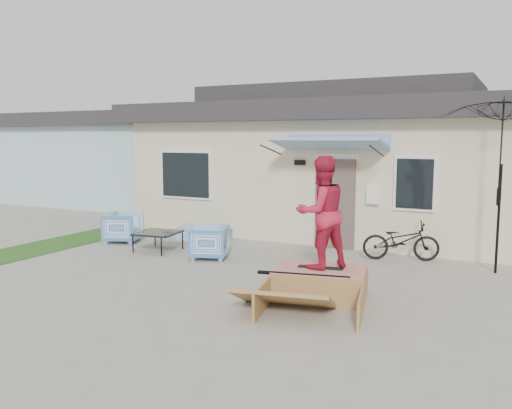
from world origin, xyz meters
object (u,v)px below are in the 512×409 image
at_px(loveseat, 204,228).
at_px(skater, 321,211).
at_px(bicycle, 401,237).
at_px(coffee_table, 158,241).
at_px(armchair_left, 123,226).
at_px(armchair_right, 209,241).
at_px(skateboard, 320,267).
at_px(patio_umbrella, 500,183).
at_px(skate_ramp, 320,284).

bearing_deg(loveseat, skater, 124.55).
relative_size(loveseat, bicycle, 0.87).
bearing_deg(skater, coffee_table, -71.15).
xyz_separation_m(armchair_left, armchair_right, (2.85, -0.53, -0.02)).
bearing_deg(loveseat, armchair_right, 107.23).
height_order(armchair_right, skateboard, armchair_right).
relative_size(armchair_left, armchair_right, 1.05).
bearing_deg(skater, armchair_left, -70.44).
bearing_deg(skater, armchair_right, -77.55).
height_order(armchair_right, coffee_table, armchair_right).
xyz_separation_m(loveseat, armchair_right, (1.30, -1.83, 0.12)).
distance_m(bicycle, skater, 3.45).
height_order(coffee_table, skater, skater).
bearing_deg(bicycle, loveseat, 70.33).
bearing_deg(skater, bicycle, -151.69).
relative_size(armchair_right, patio_umbrella, 0.27).
distance_m(armchair_left, coffee_table, 1.47).
distance_m(patio_umbrella, skateboard, 4.09).
relative_size(loveseat, coffee_table, 1.54).
relative_size(loveseat, armchair_left, 1.67).
xyz_separation_m(armchair_left, skater, (5.97, -2.06, 1.02)).
distance_m(armchair_right, skater, 3.62).
height_order(bicycle, skateboard, bicycle).
height_order(armchair_right, skater, skater).
xyz_separation_m(armchair_right, skate_ramp, (3.13, -1.58, -0.15)).
relative_size(patio_umbrella, skate_ramp, 1.51).
relative_size(patio_umbrella, skateboard, 3.93).
height_order(coffee_table, skate_ramp, skate_ramp).
bearing_deg(loveseat, armchair_left, 21.64).
distance_m(loveseat, skateboard, 5.55).
relative_size(skate_ramp, skater, 1.07).
distance_m(coffee_table, bicycle, 5.42).
xyz_separation_m(patio_umbrella, skater, (-2.46, -3.02, -0.32)).
xyz_separation_m(loveseat, skateboard, (4.42, -3.36, 0.24)).
bearing_deg(armchair_left, patio_umbrella, -103.85).
distance_m(patio_umbrella, skater, 3.91).
xyz_separation_m(skate_ramp, skater, (-0.01, 0.05, 1.19)).
height_order(bicycle, patio_umbrella, patio_umbrella).
relative_size(bicycle, skate_ramp, 0.83).
bearing_deg(armchair_right, armchair_left, -121.05).
relative_size(coffee_table, skateboard, 1.21).
height_order(armchair_left, coffee_table, armchair_left).
bearing_deg(patio_umbrella, coffee_table, -168.89).
bearing_deg(coffee_table, skateboard, -19.75).
relative_size(armchair_right, bicycle, 0.49).
height_order(armchair_left, armchair_right, armchair_left).
xyz_separation_m(skateboard, skater, (0.00, -0.00, 0.93)).
bearing_deg(coffee_table, armchair_right, -4.33).
relative_size(armchair_right, coffee_table, 0.87).
bearing_deg(patio_umbrella, bicycle, 172.36).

